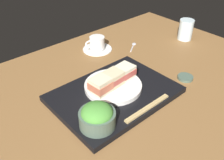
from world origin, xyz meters
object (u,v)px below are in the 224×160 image
at_px(sandwich_middle, 113,78).
at_px(salad_bowl, 97,116).
at_px(coffee_cup, 97,45).
at_px(small_sauce_dish, 185,78).
at_px(sandwich_plate, 113,86).
at_px(drinking_glass, 186,30).
at_px(sandwich_near, 100,86).
at_px(chopsticks_pair, 148,108).
at_px(teaspoon, 134,45).
at_px(sandwich_far, 125,72).

xyz_separation_m(sandwich_middle, salad_bowl, (-0.16, -0.11, -0.01)).
relative_size(coffee_cup, small_sauce_dish, 2.25).
xyz_separation_m(sandwich_plate, drinking_glass, (0.57, 0.09, 0.02)).
bearing_deg(small_sauce_dish, sandwich_middle, 155.97).
bearing_deg(sandwich_plate, sandwich_near, -174.65).
height_order(coffee_cup, small_sauce_dish, coffee_cup).
height_order(salad_bowl, chopsticks_pair, salad_bowl).
height_order(sandwich_middle, teaspoon, sandwich_middle).
xyz_separation_m(small_sauce_dish, teaspoon, (0.05, 0.34, -0.00)).
distance_m(sandwich_plate, small_sauce_dish, 0.30).
height_order(sandwich_middle, coffee_cup, sandwich_middle).
bearing_deg(drinking_glass, coffee_cup, 153.45).
distance_m(sandwich_middle, coffee_cup, 0.34).
distance_m(sandwich_near, teaspoon, 0.45).
bearing_deg(chopsticks_pair, sandwich_middle, 93.13).
height_order(salad_bowl, coffee_cup, salad_bowl).
distance_m(sandwich_plate, sandwich_middle, 0.03).
bearing_deg(drinking_glass, sandwich_far, -170.03).
relative_size(sandwich_middle, salad_bowl, 0.64).
height_order(sandwich_plate, sandwich_middle, sandwich_middle).
distance_m(small_sauce_dish, teaspoon, 0.34).
relative_size(sandwich_near, small_sauce_dish, 1.15).
xyz_separation_m(sandwich_middle, small_sauce_dish, (0.27, -0.12, -0.06)).
xyz_separation_m(sandwich_near, coffee_cup, (0.22, 0.30, -0.04)).
height_order(sandwich_near, sandwich_middle, sandwich_near).
distance_m(salad_bowl, chopsticks_pair, 0.18).
xyz_separation_m(sandwich_middle, drinking_glass, (0.57, 0.09, -0.01)).
distance_m(coffee_cup, small_sauce_dish, 0.43).
distance_m(coffee_cup, drinking_glass, 0.45).
distance_m(sandwich_near, coffee_cup, 0.38).
xyz_separation_m(sandwich_near, sandwich_middle, (0.06, 0.01, -0.00)).
bearing_deg(coffee_cup, small_sauce_dish, -75.54).
xyz_separation_m(salad_bowl, coffee_cup, (0.32, 0.40, -0.03)).
relative_size(salad_bowl, chopsticks_pair, 0.56).
bearing_deg(sandwich_near, sandwich_far, 5.35).
distance_m(sandwich_far, coffee_cup, 0.31).
xyz_separation_m(sandwich_plate, teaspoon, (0.32, 0.21, -0.03)).
height_order(sandwich_plate, salad_bowl, salad_bowl).
height_order(sandwich_far, small_sauce_dish, sandwich_far).
bearing_deg(sandwich_near, teaspoon, 29.81).
distance_m(coffee_cup, teaspoon, 0.18).
height_order(drinking_glass, teaspoon, drinking_glass).
relative_size(chopsticks_pair, small_sauce_dish, 3.21).
relative_size(drinking_glass, teaspoon, 1.14).
height_order(sandwich_far, salad_bowl, salad_bowl).
relative_size(sandwich_plate, sandwich_near, 2.94).
bearing_deg(sandwich_near, drinking_glass, 9.07).
bearing_deg(chopsticks_pair, salad_bowl, 163.43).
bearing_deg(salad_bowl, sandwich_plate, 34.43).
xyz_separation_m(sandwich_plate, salad_bowl, (-0.16, -0.11, 0.03)).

